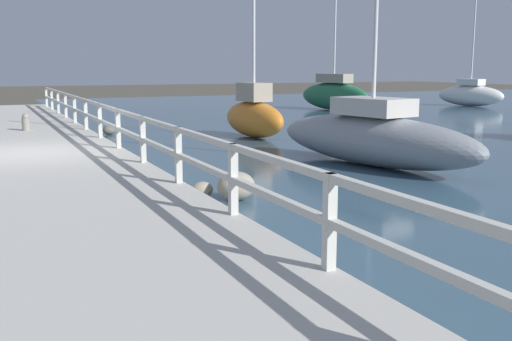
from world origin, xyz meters
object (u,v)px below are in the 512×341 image
object	(u,v)px
sailboat_white	(470,94)
sailboat_gray	(372,137)
sailboat_orange	(254,115)
mooring_bollard	(26,122)
sailboat_green	(334,95)

from	to	relation	value
sailboat_white	sailboat_gray	xyz separation A→B (m)	(-17.30, -14.86, -0.02)
sailboat_white	sailboat_orange	world-z (taller)	sailboat_white
mooring_bollard	sailboat_gray	bearing A→B (deg)	-48.49
sailboat_gray	sailboat_green	size ratio (longest dim) A/B	1.46
mooring_bollard	sailboat_green	bearing A→B (deg)	26.48
sailboat_orange	sailboat_green	bearing A→B (deg)	40.66
sailboat_green	sailboat_white	bearing A→B (deg)	-11.75
sailboat_white	sailboat_orange	size ratio (longest dim) A/B	1.03
sailboat_gray	sailboat_orange	distance (m)	6.07
mooring_bollard	sailboat_white	xyz separation A→B (m)	(24.12, 7.15, 0.06)
mooring_bollard	sailboat_orange	distance (m)	6.84
sailboat_gray	sailboat_green	bearing A→B (deg)	49.91
sailboat_white	mooring_bollard	bearing A→B (deg)	-179.27
sailboat_gray	mooring_bollard	bearing A→B (deg)	120.51
sailboat_green	sailboat_orange	distance (m)	12.76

